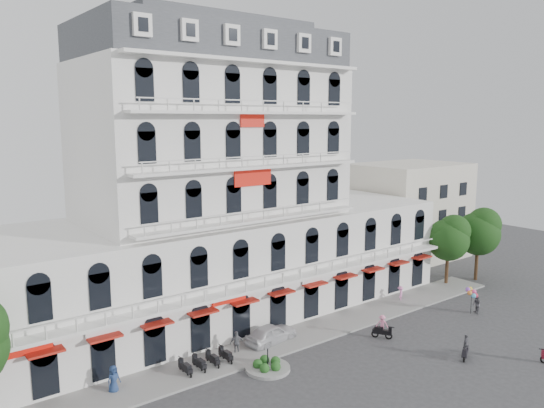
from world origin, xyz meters
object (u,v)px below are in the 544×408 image
at_px(rider_northeast, 466,347).
at_px(rider_center, 382,326).
at_px(balloon_vendor, 475,300).
at_px(parked_car, 271,333).

distance_m(rider_northeast, rider_center, 6.56).
bearing_deg(balloon_vendor, rider_center, 172.45).
bearing_deg(balloon_vendor, rider_northeast, -151.75).
relative_size(rider_northeast, rider_center, 0.98).
relative_size(parked_car, balloon_vendor, 1.86).
xyz_separation_m(rider_center, balloon_vendor, (10.92, -1.45, 0.24)).
bearing_deg(balloon_vendor, parked_car, 161.53).
xyz_separation_m(parked_car, rider_northeast, (9.65, -11.00, 0.15)).
distance_m(rider_northeast, balloon_vendor, 10.13).
relative_size(parked_car, rider_center, 2.30).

